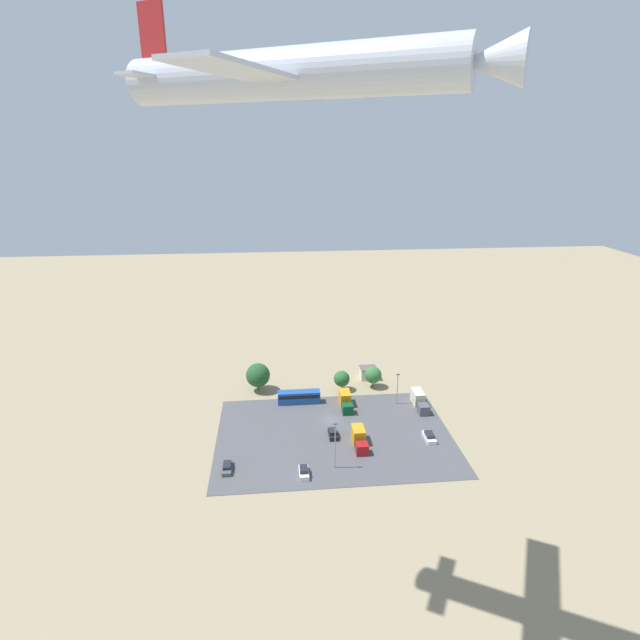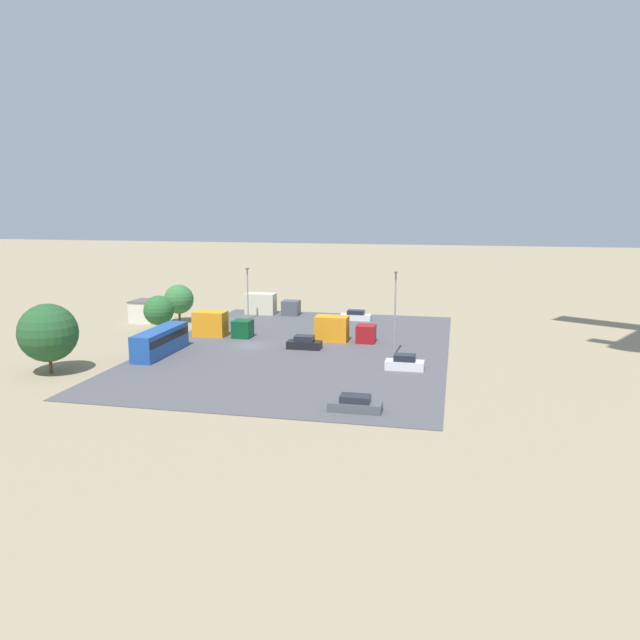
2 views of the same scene
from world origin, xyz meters
name	(u,v)px [view 1 (image 1 of 2)]	position (x,y,z in m)	size (l,w,h in m)	color
ground_plane	(331,420)	(0.00, 0.00, 0.00)	(400.00, 400.00, 0.00)	gray
parking_lot_surface	(334,435)	(0.00, 6.59, 0.04)	(50.47, 35.54, 0.08)	#4C4C51
shed_building	(368,373)	(-12.64, -20.88, 1.61)	(4.47, 3.91, 3.20)	silver
bus	(299,397)	(6.73, -8.82, 1.72)	(10.28, 2.52, 3.05)	#1E4C9E
parked_car_0	(333,434)	(0.31, 7.05, 0.76)	(1.86, 4.18, 1.63)	black
parked_car_1	(227,467)	(22.07, 16.88, 0.67)	(1.77, 4.58, 1.41)	#4C5156
parked_car_2	(429,437)	(-20.00, 10.20, 0.70)	(1.99, 4.63, 1.49)	silver
parked_car_3	(304,472)	(7.46, 19.89, 0.77)	(1.79, 4.12, 1.65)	silver
parked_truck_0	(359,438)	(-4.75, 10.74, 1.56)	(2.48, 7.76, 3.24)	maroon
parked_truck_1	(346,401)	(-4.29, -5.78, 1.59)	(2.49, 7.90, 3.30)	#0C4723
parked_truck_2	(419,401)	(-21.94, -4.21, 1.60)	(2.42, 8.74, 3.33)	#4C5156
tree_near_shed	(258,375)	(16.71, -16.41, 4.36)	(6.11, 6.11, 7.42)	brown
tree_apron_mid	(342,379)	(-4.57, -14.64, 3.22)	(4.10, 4.10, 5.27)	brown
tree_apron_far	(373,375)	(-12.87, -15.51, 3.49)	(4.38, 4.38, 5.69)	brown
light_pole_lot_centre	(397,387)	(-16.90, -6.06, 4.44)	(0.90, 0.28, 7.87)	gray
light_pole_lot_edge	(335,444)	(1.30, 18.16, 5.43)	(0.90, 0.28, 9.82)	gray
airplane	(303,73)	(9.03, 52.17, 64.96)	(33.72, 27.62, 9.19)	silver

